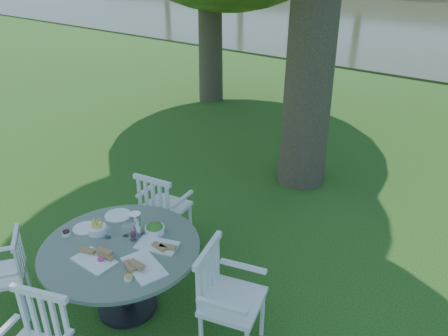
{
  "coord_description": "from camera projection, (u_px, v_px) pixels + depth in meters",
  "views": [
    {
      "loc": [
        2.79,
        -3.37,
        3.08
      ],
      "look_at": [
        0.0,
        0.2,
        0.85
      ],
      "focal_mm": 35.0,
      "sensor_mm": 36.0,
      "label": 1
    }
  ],
  "objects": [
    {
      "name": "table",
      "position": [
        122.0,
        258.0,
        3.97
      ],
      "size": [
        1.43,
        1.43,
        0.73
      ],
      "color": "black",
      "rests_on": "ground"
    },
    {
      "name": "chair_ne",
      "position": [
        222.0,
        292.0,
        3.59
      ],
      "size": [
        0.59,
        0.61,
        0.99
      ],
      "rotation": [
        0.0,
        0.0,
        -4.42
      ],
      "color": "white",
      "rests_on": "ground"
    },
    {
      "name": "tableware",
      "position": [
        127.0,
        236.0,
        3.97
      ],
      "size": [
        1.22,
        0.84,
        0.22
      ],
      "color": "white",
      "rests_on": "table"
    },
    {
      "name": "ground",
      "position": [
        214.0,
        237.0,
        5.28
      ],
      "size": [
        140.0,
        140.0,
        0.0
      ],
      "primitive_type": "plane",
      "color": "#133A0C",
      "rests_on": "ground"
    },
    {
      "name": "chair_nw",
      "position": [
        160.0,
        205.0,
        4.87
      ],
      "size": [
        0.55,
        0.52,
        0.94
      ],
      "rotation": [
        0.0,
        0.0,
        -2.97
      ],
      "color": "white",
      "rests_on": "ground"
    },
    {
      "name": "chair_sw",
      "position": [
        11.0,
        268.0,
        4.0
      ],
      "size": [
        0.57,
        0.56,
        0.83
      ],
      "rotation": [
        0.0,
        0.0,
        -0.59
      ],
      "color": "white",
      "rests_on": "ground"
    }
  ]
}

